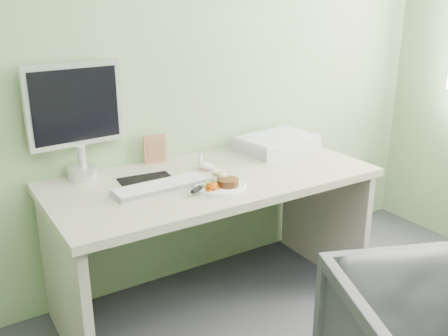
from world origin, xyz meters
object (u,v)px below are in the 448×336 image
plate (220,186)px  scanner (276,143)px  monitor (76,115)px  desk (213,210)px

plate → scanner: size_ratio=0.53×
plate → monitor: 0.75m
desk → scanner: size_ratio=3.62×
plate → monitor: monitor is taller
desk → plate: bearing=-107.4°
desk → scanner: scanner is taller
plate → scanner: scanner is taller
plate → monitor: size_ratio=0.42×
desk → plate: plate is taller
plate → desk: bearing=72.6°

